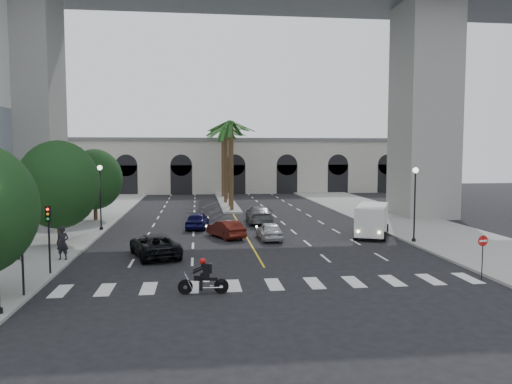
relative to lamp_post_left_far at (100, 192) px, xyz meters
name	(u,v)px	position (x,y,z in m)	size (l,w,h in m)	color
ground	(270,277)	(11.40, -16.00, -3.22)	(140.00, 140.00, 0.00)	black
sidewalk_left	(51,233)	(-3.60, -1.00, -3.15)	(8.00, 100.00, 0.15)	gray
sidewalk_right	(419,227)	(26.40, -1.00, -3.15)	(8.00, 100.00, 0.15)	gray
median	(226,201)	(11.40, 22.00, -3.12)	(2.00, 24.00, 0.20)	gray
pier_building	(220,165)	(11.40, 39.00, 1.04)	(71.00, 10.50, 8.50)	beige
bridge	(272,22)	(14.82, 6.00, 15.29)	(75.00, 13.00, 26.00)	gray
palm_a	(231,126)	(11.40, 12.00, 5.88)	(3.20, 3.20, 10.30)	#47331E
palm_b	(230,126)	(11.50, 16.00, 6.15)	(3.20, 3.20, 10.60)	#47331E
palm_c	(225,131)	(11.20, 20.00, 5.69)	(3.20, 3.20, 10.10)	#47331E
palm_d	(226,127)	(11.55, 24.00, 6.43)	(3.20, 3.20, 10.90)	#47331E
palm_e	(223,131)	(11.30, 28.00, 5.97)	(3.20, 3.20, 10.40)	#47331E
palm_f	(223,131)	(11.60, 32.00, 6.24)	(3.20, 3.20, 10.70)	#47331E
street_tree_mid	(59,185)	(-1.60, -6.00, 0.99)	(5.44, 5.44, 7.21)	#382616
street_tree_far	(95,179)	(-1.60, 6.00, 0.68)	(5.04, 5.04, 6.68)	#382616
lamp_post_left_far	(100,192)	(0.00, 0.00, 0.00)	(0.40, 0.40, 5.35)	black
lamp_post_right	(415,198)	(22.80, -8.00, 0.00)	(0.40, 0.40, 5.35)	black
traffic_signal_near	(22,242)	(0.10, -18.50, -0.71)	(0.25, 0.18, 3.65)	black
traffic_signal_far	(49,228)	(0.10, -14.50, -0.71)	(0.25, 0.18, 3.65)	black
motorcycle_rider	(205,278)	(8.03, -18.72, -2.47)	(2.31, 0.62, 1.66)	black
car_a	(269,231)	(12.96, -5.29, -2.56)	(1.56, 3.88, 1.32)	#B0B1B5
car_b	(226,229)	(9.82, -4.12, -2.56)	(1.41, 4.03, 1.33)	#4E150F
car_c	(155,245)	(5.09, -10.30, -2.50)	(2.38, 5.16, 1.43)	black
car_d	(259,214)	(13.25, 3.23, -2.44)	(2.19, 5.38, 1.56)	#57585C
car_e	(197,220)	(7.71, 0.61, -2.51)	(1.67, 4.16, 1.42)	#0D0D3E
cargo_van	(372,219)	(20.88, -4.83, -1.90)	(4.19, 5.94, 2.38)	silver
pedestrian_a	(63,243)	(-0.10, -11.20, -2.09)	(0.72, 0.47, 1.96)	black
pedestrian_b	(19,247)	(-2.55, -11.15, -2.29)	(0.76, 0.59, 1.55)	black
do_not_enter_sign	(483,248)	(21.90, -17.92, -1.57)	(0.56, 0.10, 2.27)	black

